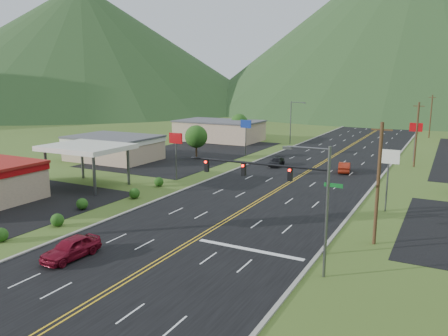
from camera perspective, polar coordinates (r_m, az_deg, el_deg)
The scene contains 23 objects.
ground at distance 28.75m, azimuth -16.89°, elevation -16.39°, with size 500.00×500.00×0.00m, color #3D511D.
road at distance 28.75m, azimuth -16.89°, elevation -16.39°, with size 20.00×460.00×0.04m, color black.
traffic_signal at distance 34.80m, azimuth 7.02°, elevation -1.74°, with size 13.10×0.43×7.00m.
streetlight_east at distance 29.76m, azimuth 12.73°, elevation -4.48°, with size 3.28×0.25×9.00m.
streetlight_west at distance 93.11m, azimuth 8.89°, elevation 6.26°, with size 3.28×0.25×9.00m.
gas_canopy at distance 57.29m, azimuth -17.50°, elevation 2.48°, with size 10.00×8.00×5.30m.
building_west_mid at distance 75.95m, azimuth -14.19°, elevation 2.73°, with size 14.40×10.40×4.10m.
building_west_far at distance 98.11m, azimuth -0.63°, elevation 4.93°, with size 18.40×11.40×4.50m.
pole_sign_west_a at distance 58.28m, azimuth -6.32°, elevation 3.26°, with size 2.00×0.18×6.40m.
pole_sign_west_b at distance 77.34m, azimuth 2.87°, elevation 5.29°, with size 2.00×0.18×6.40m.
pole_sign_east_a at distance 46.77m, azimuth 20.72°, elevation 0.62°, with size 2.00×0.18×6.40m.
pole_sign_east_b at distance 78.35m, azimuth 23.76°, elevation 4.42°, with size 2.00×0.18×6.40m.
tree_west_a at distance 74.15m, azimuth -3.66°, elevation 4.11°, with size 3.84×3.84×5.82m.
tree_west_b at distance 100.13m, azimuth 1.99°, elevation 5.99°, with size 3.84×3.84×5.82m.
utility_pole_a at distance 36.96m, azimuth 19.49°, elevation -1.86°, with size 1.60×0.28×10.00m.
utility_pole_b at distance 73.35m, azimuth 23.85°, elevation 4.07°, with size 1.60×0.28×10.00m.
utility_pole_c at distance 113.14m, azimuth 25.39°, elevation 6.16°, with size 1.60×0.28×10.00m.
utility_pole_d at distance 153.04m, azimuth 26.14°, elevation 7.16°, with size 1.60×0.28×10.00m.
mountain_n at distance 240.26m, azimuth 24.36°, elevation 17.35°, with size 220.00×220.00×85.00m, color #233B1B.
mountain_nw at distance 236.18m, azimuth -17.89°, elevation 14.86°, with size 190.00×190.00×60.00m, color #233B1B.
car_red_near at distance 35.14m, azimuth -19.34°, elevation -9.88°, with size 1.92×4.78×1.63m, color maroon.
car_dark_mid at distance 68.85m, azimuth 6.88°, elevation 0.77°, with size 1.81×4.45×1.29m, color black.
car_red_far at distance 66.04m, azimuth 15.46°, elevation 0.08°, with size 1.58×4.53×1.49m, color maroon.
Camera 1 is at (18.42, -17.75, 13.12)m, focal length 35.00 mm.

